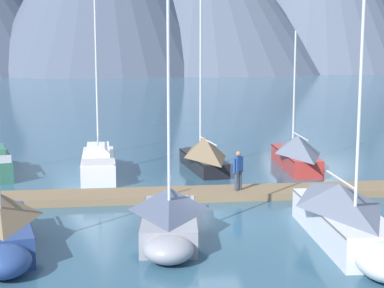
{
  "coord_description": "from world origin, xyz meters",
  "views": [
    {
      "loc": [
        -2.64,
        -20.22,
        6.0
      ],
      "look_at": [
        0.0,
        6.0,
        2.0
      ],
      "focal_mm": 54.95,
      "sensor_mm": 36.0,
      "label": 1
    }
  ],
  "objects_px": {
    "sailboat_outer_slip": "(346,218)",
    "person_on_dock": "(238,168)",
    "sailboat_mid_dock_port": "(98,162)",
    "sailboat_end_of_dock": "(295,152)",
    "sailboat_mid_dock_starboard": "(169,216)",
    "sailboat_far_berth": "(202,153)",
    "sailboat_second_berth": "(0,226)"
  },
  "relations": [
    {
      "from": "sailboat_mid_dock_starboard",
      "to": "sailboat_end_of_dock",
      "type": "distance_m",
      "value": 13.84
    },
    {
      "from": "sailboat_outer_slip",
      "to": "sailboat_far_berth",
      "type": "bearing_deg",
      "value": 103.72
    },
    {
      "from": "sailboat_far_berth",
      "to": "person_on_dock",
      "type": "xyz_separation_m",
      "value": [
        0.78,
        -6.3,
        0.4
      ]
    },
    {
      "from": "sailboat_far_berth",
      "to": "sailboat_end_of_dock",
      "type": "height_order",
      "value": "sailboat_far_berth"
    },
    {
      "from": "sailboat_far_berth",
      "to": "sailboat_outer_slip",
      "type": "bearing_deg",
      "value": -76.28
    },
    {
      "from": "sailboat_outer_slip",
      "to": "person_on_dock",
      "type": "height_order",
      "value": "sailboat_outer_slip"
    },
    {
      "from": "sailboat_second_berth",
      "to": "person_on_dock",
      "type": "height_order",
      "value": "sailboat_second_berth"
    },
    {
      "from": "sailboat_second_berth",
      "to": "sailboat_far_berth",
      "type": "height_order",
      "value": "sailboat_far_berth"
    },
    {
      "from": "sailboat_outer_slip",
      "to": "sailboat_end_of_dock",
      "type": "bearing_deg",
      "value": 81.59
    },
    {
      "from": "sailboat_second_berth",
      "to": "sailboat_outer_slip",
      "type": "height_order",
      "value": "sailboat_outer_slip"
    },
    {
      "from": "sailboat_far_berth",
      "to": "sailboat_mid_dock_port",
      "type": "bearing_deg",
      "value": -171.91
    },
    {
      "from": "sailboat_end_of_dock",
      "to": "person_on_dock",
      "type": "relative_size",
      "value": 4.3
    },
    {
      "from": "sailboat_mid_dock_port",
      "to": "person_on_dock",
      "type": "relative_size",
      "value": 5.59
    },
    {
      "from": "sailboat_end_of_dock",
      "to": "person_on_dock",
      "type": "xyz_separation_m",
      "value": [
        -4.23,
        -6.31,
        0.4
      ]
    },
    {
      "from": "sailboat_mid_dock_starboard",
      "to": "sailboat_far_berth",
      "type": "bearing_deg",
      "value": 77.97
    },
    {
      "from": "sailboat_mid_dock_starboard",
      "to": "sailboat_end_of_dock",
      "type": "relative_size",
      "value": 1.19
    },
    {
      "from": "sailboat_second_berth",
      "to": "sailboat_outer_slip",
      "type": "xyz_separation_m",
      "value": [
        10.85,
        -0.37,
        0.04
      ]
    },
    {
      "from": "sailboat_mid_dock_port",
      "to": "sailboat_far_berth",
      "type": "relative_size",
      "value": 1.07
    },
    {
      "from": "sailboat_mid_dock_starboard",
      "to": "person_on_dock",
      "type": "relative_size",
      "value": 5.13
    },
    {
      "from": "sailboat_mid_dock_port",
      "to": "sailboat_end_of_dock",
      "type": "relative_size",
      "value": 1.3
    },
    {
      "from": "sailboat_second_berth",
      "to": "sailboat_mid_dock_starboard",
      "type": "relative_size",
      "value": 0.78
    },
    {
      "from": "sailboat_mid_dock_starboard",
      "to": "sailboat_end_of_dock",
      "type": "bearing_deg",
      "value": 57.25
    },
    {
      "from": "sailboat_second_berth",
      "to": "person_on_dock",
      "type": "distance_m",
      "value": 10.48
    },
    {
      "from": "sailboat_mid_dock_port",
      "to": "sailboat_far_berth",
      "type": "distance_m",
      "value": 5.46
    },
    {
      "from": "sailboat_outer_slip",
      "to": "person_on_dock",
      "type": "xyz_separation_m",
      "value": [
        -2.34,
        6.48,
        0.42
      ]
    },
    {
      "from": "sailboat_mid_dock_starboard",
      "to": "sailboat_end_of_dock",
      "type": "height_order",
      "value": "sailboat_mid_dock_starboard"
    },
    {
      "from": "sailboat_second_berth",
      "to": "sailboat_end_of_dock",
      "type": "relative_size",
      "value": 0.93
    },
    {
      "from": "sailboat_end_of_dock",
      "to": "sailboat_outer_slip",
      "type": "bearing_deg",
      "value": -98.41
    },
    {
      "from": "person_on_dock",
      "to": "sailboat_end_of_dock",
      "type": "bearing_deg",
      "value": 56.16
    },
    {
      "from": "sailboat_mid_dock_port",
      "to": "sailboat_outer_slip",
      "type": "bearing_deg",
      "value": -54.64
    },
    {
      "from": "sailboat_second_berth",
      "to": "sailboat_mid_dock_starboard",
      "type": "bearing_deg",
      "value": 8.47
    },
    {
      "from": "sailboat_second_berth",
      "to": "sailboat_mid_dock_starboard",
      "type": "height_order",
      "value": "sailboat_mid_dock_starboard"
    }
  ]
}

